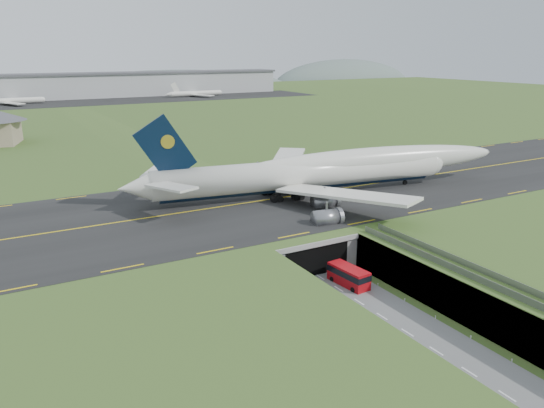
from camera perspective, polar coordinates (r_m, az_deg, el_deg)
ground at (r=81.46m, az=8.02°, el=-9.69°), size 900.00×900.00×0.00m
airfield_deck at (r=80.20m, az=8.11°, el=-7.76°), size 800.00×800.00×6.00m
trench_road at (r=76.27m, az=11.48°, el=-11.68°), size 12.00×75.00×0.20m
taxiway at (r=105.57m, az=-2.67°, el=0.10°), size 800.00×44.00×0.18m
tunnel_portal at (r=92.86m, az=1.88°, el=-3.97°), size 17.00×22.30×6.00m
guideway at (r=74.55m, az=24.17°, el=-9.07°), size 3.00×53.00×7.05m
jumbo_jet at (r=112.57m, az=6.17°, el=3.64°), size 85.47×56.04×18.75m
shuttle_tram at (r=83.94m, az=8.24°, el=-7.66°), size 3.43×7.48×2.96m
cargo_terminal at (r=360.69m, az=-22.48°, el=11.62°), size 320.00×67.00×15.60m
distant_hills at (r=501.51m, az=-16.84°, el=11.04°), size 700.00×91.00×60.00m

